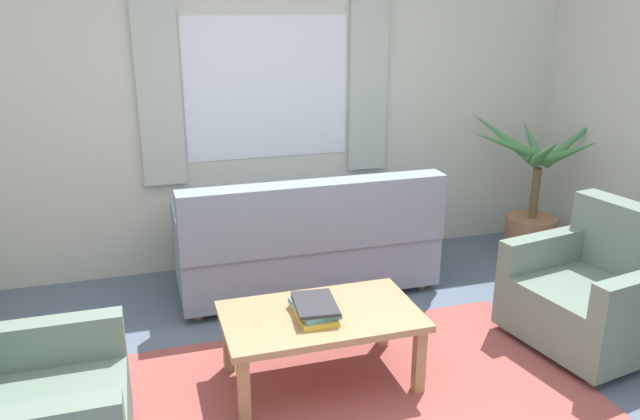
# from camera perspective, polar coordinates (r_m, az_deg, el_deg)

# --- Properties ---
(ground_plane) EXTENTS (6.24, 6.24, 0.00)m
(ground_plane) POSITION_cam_1_polar(r_m,az_deg,el_deg) (3.49, 3.89, -18.09)
(ground_plane) COLOR slate
(wall_back) EXTENTS (5.32, 0.12, 2.60)m
(wall_back) POSITION_cam_1_polar(r_m,az_deg,el_deg) (5.04, -4.98, 9.49)
(wall_back) COLOR beige
(wall_back) RESTS_ON ground_plane
(window_with_curtains) EXTENTS (1.98, 0.07, 1.40)m
(window_with_curtains) POSITION_cam_1_polar(r_m,az_deg,el_deg) (4.94, -4.82, 11.07)
(window_with_curtains) COLOR white
(area_rug) EXTENTS (2.66, 1.89, 0.01)m
(area_rug) POSITION_cam_1_polar(r_m,az_deg,el_deg) (3.49, 3.89, -18.01)
(area_rug) COLOR #9E4C47
(area_rug) RESTS_ON ground_plane
(couch) EXTENTS (1.90, 0.82, 0.92)m
(couch) POSITION_cam_1_polar(r_m,az_deg,el_deg) (4.64, -1.24, -3.20)
(couch) COLOR gray
(couch) RESTS_ON ground_plane
(armchair_right) EXTENTS (0.95, 0.97, 0.88)m
(armchair_right) POSITION_cam_1_polar(r_m,az_deg,el_deg) (4.30, 24.22, -6.91)
(armchair_right) COLOR slate
(armchair_right) RESTS_ON ground_plane
(coffee_table) EXTENTS (1.10, 0.64, 0.44)m
(coffee_table) POSITION_cam_1_polar(r_m,az_deg,el_deg) (3.52, 0.07, -10.30)
(coffee_table) COLOR #A87F56
(coffee_table) RESTS_ON ground_plane
(book_stack_on_table) EXTENTS (0.25, 0.34, 0.08)m
(book_stack_on_table) POSITION_cam_1_polar(r_m,az_deg,el_deg) (3.45, -0.54, -9.10)
(book_stack_on_table) COLOR gold
(book_stack_on_table) RESTS_ON coffee_table
(potted_plant) EXTENTS (1.24, 1.09, 1.24)m
(potted_plant) POSITION_cam_1_polar(r_m,az_deg,el_deg) (5.57, 18.98, 0.58)
(potted_plant) COLOR #9E6B4C
(potted_plant) RESTS_ON ground_plane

